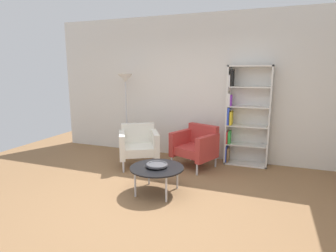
{
  "coord_description": "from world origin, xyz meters",
  "views": [
    {
      "loc": [
        1.46,
        -3.13,
        1.8
      ],
      "look_at": [
        -0.02,
        0.84,
        0.95
      ],
      "focal_mm": 29.59,
      "sensor_mm": 36.0,
      "label": 1
    }
  ],
  "objects_px": {
    "bookshelf_tall": "(245,116)",
    "coffee_table_low": "(157,169)",
    "floor_lamp_torchiere": "(126,88)",
    "armchair_corner_red": "(196,145)",
    "armchair_near_window": "(139,144)",
    "decorative_bowl": "(157,165)"
  },
  "relations": [
    {
      "from": "coffee_table_low",
      "to": "armchair_near_window",
      "type": "distance_m",
      "value": 1.3
    },
    {
      "from": "floor_lamp_torchiere",
      "to": "armchair_corner_red",
      "type": "bearing_deg",
      "value": -7.45
    },
    {
      "from": "armchair_near_window",
      "to": "bookshelf_tall",
      "type": "bearing_deg",
      "value": -7.21
    },
    {
      "from": "coffee_table_low",
      "to": "floor_lamp_torchiere",
      "type": "distance_m",
      "value": 2.32
    },
    {
      "from": "armchair_corner_red",
      "to": "coffee_table_low",
      "type": "bearing_deg",
      "value": -77.79
    },
    {
      "from": "decorative_bowl",
      "to": "coffee_table_low",
      "type": "bearing_deg",
      "value": -69.44
    },
    {
      "from": "decorative_bowl",
      "to": "floor_lamp_torchiere",
      "type": "xyz_separation_m",
      "value": [
        -1.35,
        1.55,
        1.01
      ]
    },
    {
      "from": "coffee_table_low",
      "to": "decorative_bowl",
      "type": "bearing_deg",
      "value": 110.56
    },
    {
      "from": "bookshelf_tall",
      "to": "armchair_corner_red",
      "type": "bearing_deg",
      "value": -150.88
    },
    {
      "from": "bookshelf_tall",
      "to": "coffee_table_low",
      "type": "xyz_separation_m",
      "value": [
        -1.07,
        -1.8,
        -0.57
      ]
    },
    {
      "from": "bookshelf_tall",
      "to": "floor_lamp_torchiere",
      "type": "distance_m",
      "value": 2.48
    },
    {
      "from": "decorative_bowl",
      "to": "armchair_corner_red",
      "type": "xyz_separation_m",
      "value": [
        0.24,
        1.34,
        -0.02
      ]
    },
    {
      "from": "coffee_table_low",
      "to": "decorative_bowl",
      "type": "xyz_separation_m",
      "value": [
        -0.0,
        0.0,
        0.06
      ]
    },
    {
      "from": "decorative_bowl",
      "to": "armchair_near_window",
      "type": "distance_m",
      "value": 1.3
    },
    {
      "from": "bookshelf_tall",
      "to": "armchair_corner_red",
      "type": "height_order",
      "value": "bookshelf_tall"
    },
    {
      "from": "floor_lamp_torchiere",
      "to": "bookshelf_tall",
      "type": "bearing_deg",
      "value": 5.98
    },
    {
      "from": "bookshelf_tall",
      "to": "decorative_bowl",
      "type": "xyz_separation_m",
      "value": [
        -1.07,
        -1.8,
        -0.51
      ]
    },
    {
      "from": "bookshelf_tall",
      "to": "floor_lamp_torchiere",
      "type": "xyz_separation_m",
      "value": [
        -2.42,
        -0.25,
        0.5
      ]
    },
    {
      "from": "armchair_near_window",
      "to": "floor_lamp_torchiere",
      "type": "distance_m",
      "value": 1.28
    },
    {
      "from": "coffee_table_low",
      "to": "armchair_near_window",
      "type": "xyz_separation_m",
      "value": [
        -0.81,
        1.02,
        0.04
      ]
    },
    {
      "from": "coffee_table_low",
      "to": "armchair_corner_red",
      "type": "height_order",
      "value": "armchair_corner_red"
    },
    {
      "from": "coffee_table_low",
      "to": "floor_lamp_torchiere",
      "type": "xyz_separation_m",
      "value": [
        -1.35,
        1.55,
        1.08
      ]
    }
  ]
}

